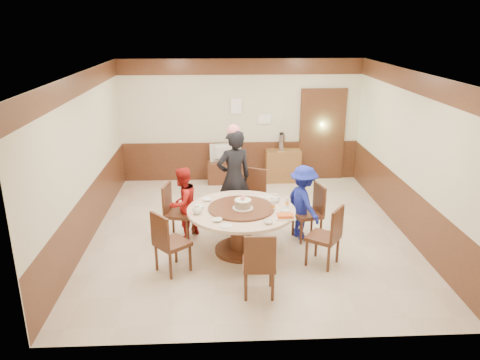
{
  "coord_description": "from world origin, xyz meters",
  "views": [
    {
      "loc": [
        -0.54,
        -7.6,
        3.59
      ],
      "look_at": [
        -0.18,
        -0.33,
        1.1
      ],
      "focal_mm": 35.0,
      "sensor_mm": 36.0,
      "label": 1
    }
  ],
  "objects_px": {
    "person_blue": "(303,203)",
    "side_cabinet": "(283,166)",
    "shrimp_platter": "(285,217)",
    "tv_stand": "(226,172)",
    "television": "(226,153)",
    "person_standing": "(234,178)",
    "banquet_table": "(241,221)",
    "birthday_cake": "(243,204)",
    "thermos": "(281,142)",
    "person_red": "(183,203)"
  },
  "relations": [
    {
      "from": "banquet_table",
      "to": "person_red",
      "type": "bearing_deg",
      "value": 148.68
    },
    {
      "from": "television",
      "to": "thermos",
      "type": "bearing_deg",
      "value": 175.23
    },
    {
      "from": "person_blue",
      "to": "shrimp_platter",
      "type": "xyz_separation_m",
      "value": [
        -0.44,
        -0.88,
        0.13
      ]
    },
    {
      "from": "birthday_cake",
      "to": "television",
      "type": "height_order",
      "value": "birthday_cake"
    },
    {
      "from": "banquet_table",
      "to": "side_cabinet",
      "type": "xyz_separation_m",
      "value": [
        1.15,
        3.51,
        -0.16
      ]
    },
    {
      "from": "person_standing",
      "to": "shrimp_platter",
      "type": "distance_m",
      "value": 1.66
    },
    {
      "from": "birthday_cake",
      "to": "side_cabinet",
      "type": "height_order",
      "value": "birthday_cake"
    },
    {
      "from": "tv_stand",
      "to": "thermos",
      "type": "height_order",
      "value": "thermos"
    },
    {
      "from": "person_standing",
      "to": "television",
      "type": "xyz_separation_m",
      "value": [
        -0.1,
        2.39,
        -0.19
      ]
    },
    {
      "from": "person_blue",
      "to": "birthday_cake",
      "type": "bearing_deg",
      "value": 94.31
    },
    {
      "from": "shrimp_platter",
      "to": "television",
      "type": "bearing_deg",
      "value": 101.93
    },
    {
      "from": "birthday_cake",
      "to": "thermos",
      "type": "distance_m",
      "value": 3.72
    },
    {
      "from": "person_standing",
      "to": "person_blue",
      "type": "xyz_separation_m",
      "value": [
        1.16,
        -0.62,
        -0.25
      ]
    },
    {
      "from": "person_blue",
      "to": "side_cabinet",
      "type": "height_order",
      "value": "person_blue"
    },
    {
      "from": "birthday_cake",
      "to": "television",
      "type": "distance_m",
      "value": 3.53
    },
    {
      "from": "television",
      "to": "side_cabinet",
      "type": "bearing_deg",
      "value": 175.18
    },
    {
      "from": "tv_stand",
      "to": "television",
      "type": "height_order",
      "value": "television"
    },
    {
      "from": "tv_stand",
      "to": "side_cabinet",
      "type": "distance_m",
      "value": 1.33
    },
    {
      "from": "banquet_table",
      "to": "birthday_cake",
      "type": "bearing_deg",
      "value": -64.65
    },
    {
      "from": "shrimp_platter",
      "to": "television",
      "type": "relative_size",
      "value": 0.41
    },
    {
      "from": "person_blue",
      "to": "shrimp_platter",
      "type": "relative_size",
      "value": 4.33
    },
    {
      "from": "shrimp_platter",
      "to": "tv_stand",
      "type": "height_order",
      "value": "shrimp_platter"
    },
    {
      "from": "person_red",
      "to": "tv_stand",
      "type": "bearing_deg",
      "value": -158.28
    },
    {
      "from": "person_standing",
      "to": "television",
      "type": "relative_size",
      "value": 2.47
    },
    {
      "from": "person_blue",
      "to": "birthday_cake",
      "type": "distance_m",
      "value": 1.2
    },
    {
      "from": "person_standing",
      "to": "person_blue",
      "type": "relative_size",
      "value": 1.38
    },
    {
      "from": "banquet_table",
      "to": "television",
      "type": "xyz_separation_m",
      "value": [
        -0.17,
        3.48,
        0.18
      ]
    },
    {
      "from": "person_blue",
      "to": "banquet_table",
      "type": "bearing_deg",
      "value": 91.71
    },
    {
      "from": "person_blue",
      "to": "tv_stand",
      "type": "height_order",
      "value": "person_blue"
    },
    {
      "from": "birthday_cake",
      "to": "thermos",
      "type": "relative_size",
      "value": 0.86
    },
    {
      "from": "shrimp_platter",
      "to": "side_cabinet",
      "type": "relative_size",
      "value": 0.38
    },
    {
      "from": "side_cabinet",
      "to": "thermos",
      "type": "bearing_deg",
      "value": 180.0
    },
    {
      "from": "banquet_table",
      "to": "shrimp_platter",
      "type": "relative_size",
      "value": 5.75
    },
    {
      "from": "birthday_cake",
      "to": "side_cabinet",
      "type": "xyz_separation_m",
      "value": [
        1.13,
        3.55,
        -0.48
      ]
    },
    {
      "from": "banquet_table",
      "to": "television",
      "type": "relative_size",
      "value": 2.37
    },
    {
      "from": "person_blue",
      "to": "tv_stand",
      "type": "relative_size",
      "value": 1.53
    },
    {
      "from": "birthday_cake",
      "to": "shrimp_platter",
      "type": "height_order",
      "value": "birthday_cake"
    },
    {
      "from": "person_blue",
      "to": "side_cabinet",
      "type": "relative_size",
      "value": 1.63
    },
    {
      "from": "birthday_cake",
      "to": "thermos",
      "type": "bearing_deg",
      "value": 73.02
    },
    {
      "from": "side_cabinet",
      "to": "banquet_table",
      "type": "bearing_deg",
      "value": -108.23
    },
    {
      "from": "person_red",
      "to": "shrimp_platter",
      "type": "bearing_deg",
      "value": 95.66
    },
    {
      "from": "banquet_table",
      "to": "shrimp_platter",
      "type": "xyz_separation_m",
      "value": [
        0.65,
        -0.4,
        0.24
      ]
    },
    {
      "from": "person_red",
      "to": "shrimp_platter",
      "type": "height_order",
      "value": "person_red"
    },
    {
      "from": "birthday_cake",
      "to": "person_red",
      "type": "bearing_deg",
      "value": 147.26
    },
    {
      "from": "banquet_table",
      "to": "thermos",
      "type": "xyz_separation_m",
      "value": [
        1.11,
        3.51,
        0.41
      ]
    },
    {
      "from": "side_cabinet",
      "to": "thermos",
      "type": "distance_m",
      "value": 0.57
    },
    {
      "from": "television",
      "to": "tv_stand",
      "type": "bearing_deg",
      "value": 180.0
    },
    {
      "from": "banquet_table",
      "to": "birthday_cake",
      "type": "height_order",
      "value": "birthday_cake"
    },
    {
      "from": "shrimp_platter",
      "to": "television",
      "type": "height_order",
      "value": "television"
    },
    {
      "from": "television",
      "to": "person_blue",
      "type": "bearing_deg",
      "value": 106.61
    }
  ]
}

